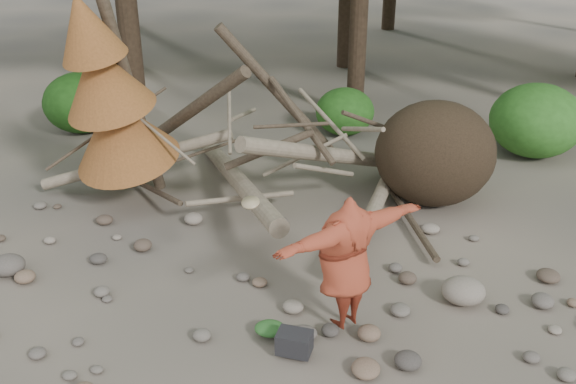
# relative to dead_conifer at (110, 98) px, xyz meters

# --- Properties ---
(ground) EXTENTS (120.00, 120.00, 0.00)m
(ground) POSITION_rel_dead_conifer_xyz_m (3.12, -3.37, -2.11)
(ground) COLOR #514C44
(ground) RESTS_ON ground
(deadfall_pile) EXTENTS (8.55, 5.24, 3.30)m
(deadfall_pile) POSITION_rel_dead_conifer_xyz_m (5.13, 0.87, -1.16)
(deadfall_pile) COLOR #332619
(deadfall_pile) RESTS_ON ground
(dead_conifer) EXTENTS (2.06, 2.16, 4.35)m
(dead_conifer) POSITION_rel_dead_conifer_xyz_m (0.00, 0.00, 0.00)
(dead_conifer) COLOR #4C3F30
(dead_conifer) RESTS_ON ground
(bush_left) EXTENTS (1.80, 1.80, 1.44)m
(bush_left) POSITION_rel_dead_conifer_xyz_m (-2.38, 3.83, -1.39)
(bush_left) COLOR #205115
(bush_left) RESTS_ON ground
(bush_mid) EXTENTS (1.40, 1.40, 1.12)m
(bush_mid) POSITION_rel_dead_conifer_xyz_m (3.92, 4.43, -1.55)
(bush_mid) COLOR #2A661D
(bush_mid) RESTS_ON ground
(bush_right) EXTENTS (2.00, 2.00, 1.60)m
(bush_right) POSITION_rel_dead_conifer_xyz_m (8.12, 3.63, -1.31)
(bush_right) COLOR #357925
(bush_right) RESTS_ON ground
(frisbee_thrower) EXTENTS (2.55, 2.03, 1.90)m
(frisbee_thrower) POSITION_rel_dead_conifer_xyz_m (4.26, -3.10, -1.08)
(frisbee_thrower) COLOR #9D3A23
(frisbee_thrower) RESTS_ON ground
(backpack) EXTENTS (0.48, 0.36, 0.29)m
(backpack) POSITION_rel_dead_conifer_xyz_m (3.68, -3.77, -1.97)
(backpack) COLOR black
(backpack) RESTS_ON ground
(cloth_green) EXTENTS (0.42, 0.35, 0.16)m
(cloth_green) POSITION_rel_dead_conifer_xyz_m (3.31, -3.43, -2.03)
(cloth_green) COLOR #2A5F26
(cloth_green) RESTS_ON ground
(boulder_mid_right) EXTENTS (0.63, 0.57, 0.38)m
(boulder_mid_right) POSITION_rel_dead_conifer_xyz_m (5.95, -2.30, -1.92)
(boulder_mid_right) COLOR gray
(boulder_mid_right) RESTS_ON ground
(boulder_mid_left) EXTENTS (0.53, 0.48, 0.32)m
(boulder_mid_left) POSITION_rel_dead_conifer_xyz_m (-0.92, -2.44, -1.95)
(boulder_mid_left) COLOR #5C554D
(boulder_mid_left) RESTS_ON ground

